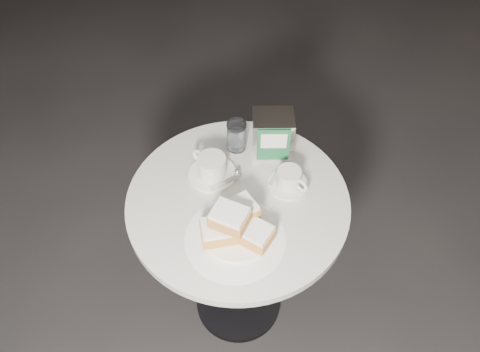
% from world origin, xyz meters
% --- Properties ---
extents(ground, '(7.00, 7.00, 0.00)m').
position_xyz_m(ground, '(0.00, 0.00, 0.00)').
color(ground, black).
rests_on(ground, ground).
extents(cafe_table, '(0.70, 0.70, 0.74)m').
position_xyz_m(cafe_table, '(0.00, 0.00, 0.55)').
color(cafe_table, black).
rests_on(cafe_table, ground).
extents(sugar_spill, '(0.32, 0.32, 0.00)m').
position_xyz_m(sugar_spill, '(0.04, -0.14, 0.75)').
color(sugar_spill, white).
rests_on(sugar_spill, cafe_table).
extents(beignet_plate, '(0.24, 0.24, 0.13)m').
position_xyz_m(beignet_plate, '(0.04, -0.13, 0.79)').
color(beignet_plate, white).
rests_on(beignet_plate, cafe_table).
extents(coffee_cup_left, '(0.20, 0.20, 0.08)m').
position_xyz_m(coffee_cup_left, '(-0.11, 0.06, 0.78)').
color(coffee_cup_left, white).
rests_on(coffee_cup_left, cafe_table).
extents(coffee_cup_right, '(0.17, 0.17, 0.07)m').
position_xyz_m(coffee_cup_right, '(0.13, 0.10, 0.77)').
color(coffee_cup_right, silver).
rests_on(coffee_cup_right, cafe_table).
extents(water_glass_left, '(0.08, 0.08, 0.11)m').
position_xyz_m(water_glass_left, '(-0.08, 0.21, 0.80)').
color(water_glass_left, silver).
rests_on(water_glass_left, cafe_table).
extents(water_glass_right, '(0.09, 0.09, 0.11)m').
position_xyz_m(water_glass_right, '(0.07, 0.24, 0.80)').
color(water_glass_right, white).
rests_on(water_glass_right, cafe_table).
extents(napkin_dispenser, '(0.16, 0.15, 0.15)m').
position_xyz_m(napkin_dispenser, '(0.04, 0.23, 0.82)').
color(napkin_dispenser, silver).
rests_on(napkin_dispenser, cafe_table).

